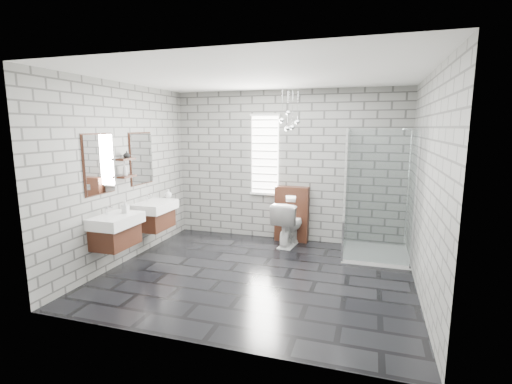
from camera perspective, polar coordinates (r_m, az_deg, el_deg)
The scene contains 20 objects.
floor at distance 5.36m, azimuth 0.15°, elevation -12.63°, with size 4.20×3.60×0.02m, color black.
ceiling at distance 5.00m, azimuth 0.17°, elevation 17.55°, with size 4.20×3.60×0.02m, color white.
wall_back at distance 6.74m, azimuth 4.72°, elevation 3.95°, with size 4.20×0.02×2.70m, color gray.
wall_front at distance 3.34m, azimuth -9.04°, elevation -2.23°, with size 4.20×0.02×2.70m, color gray.
wall_left at distance 5.97m, azimuth -19.60°, elevation 2.64°, with size 0.02×3.60×2.70m, color gray.
wall_right at distance 4.83m, azimuth 24.85°, elevation 0.70°, with size 0.02×3.60×2.70m, color gray.
vanity_left at distance 5.51m, azimuth -21.04°, elevation -4.29°, with size 0.47×0.70×1.57m.
vanity_right at distance 6.29m, azimuth -15.53°, elevation -2.29°, with size 0.47×0.70×1.57m.
shelf_lower at distance 5.89m, azimuth -19.25°, elevation 2.27°, with size 0.14×0.30×0.03m, color #442215.
shelf_upper at distance 5.86m, azimuth -19.39°, elevation 4.79°, with size 0.14×0.30×0.03m, color #442215.
window at distance 6.79m, azimuth 1.38°, elevation 5.72°, with size 0.56×0.05×1.48m.
cistern_panel at distance 6.75m, azimuth 5.53°, elevation -3.38°, with size 0.60×0.20×1.00m, color #442215.
flush_plate at distance 6.58m, azimuth 5.38°, elevation -1.04°, with size 0.18×0.01×0.12m, color silver.
shower_enclosure at distance 6.11m, azimuth 17.19°, elevation -5.16°, with size 1.00×1.00×2.03m.
pendant_cluster at distance 6.26m, azimuth 5.19°, elevation 10.72°, with size 0.32×0.23×0.72m.
toilet at distance 6.54m, azimuth 5.06°, elevation -4.81°, with size 0.44×0.76×0.78m, color white.
soap_bottle_a at distance 5.55m, azimuth -19.46°, elevation -2.16°, with size 0.08×0.08×0.18m, color #B2B2B2.
soap_bottle_b at distance 6.53m, azimuth -13.36°, elevation -0.23°, with size 0.12×0.12×0.15m, color #B2B2B2.
soap_bottle_c at distance 5.83m, azimuth -19.52°, elevation 3.24°, with size 0.07×0.07×0.18m, color #B2B2B2.
vase at distance 5.86m, azimuth -19.27°, elevation 5.46°, with size 0.10×0.10×0.11m, color #B2B2B2.
Camera 1 is at (1.46, -4.73, 2.05)m, focal length 26.00 mm.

